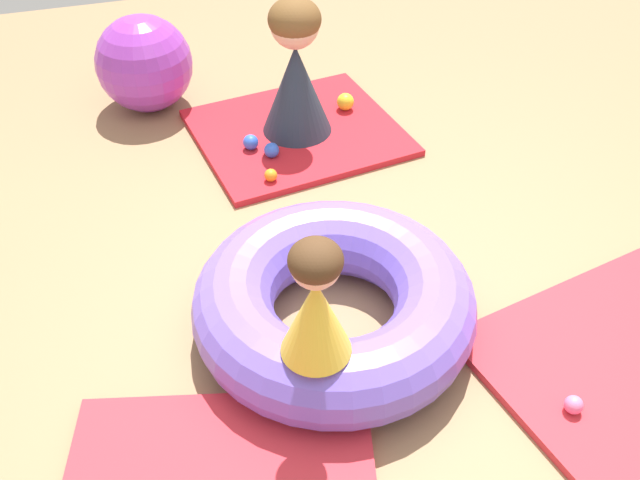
{
  "coord_description": "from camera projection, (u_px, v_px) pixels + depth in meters",
  "views": [
    {
      "loc": [
        -0.77,
        -1.86,
        2.29
      ],
      "look_at": [
        -0.12,
        0.26,
        0.36
      ],
      "focal_mm": 39.22,
      "sensor_mm": 36.0,
      "label": 1
    }
  ],
  "objects": [
    {
      "name": "ground_plane",
      "position": [
        365.0,
        335.0,
        3.01
      ],
      "size": [
        8.0,
        8.0,
        0.0
      ],
      "primitive_type": "plane",
      "color": "#93704C"
    },
    {
      "name": "gym_mat_near_right",
      "position": [
        297.0,
        132.0,
        4.2
      ],
      "size": [
        1.29,
        1.18,
        0.04
      ],
      "primitive_type": "cube",
      "rotation": [
        0.0,
        0.0,
        0.14
      ],
      "color": "red",
      "rests_on": "ground"
    },
    {
      "name": "inflatable_cushion",
      "position": [
        334.0,
        303.0,
        2.92
      ],
      "size": [
        1.19,
        1.19,
        0.34
      ],
      "primitive_type": "torus",
      "color": "#7056D1",
      "rests_on": "ground"
    },
    {
      "name": "child_in_yellow",
      "position": [
        316.0,
        301.0,
        2.35
      ],
      "size": [
        0.27,
        0.27,
        0.51
      ],
      "rotation": [
        0.0,
        0.0,
        4.68
      ],
      "color": "yellow",
      "rests_on": "inflatable_cushion"
    },
    {
      "name": "adult_seated",
      "position": [
        296.0,
        70.0,
        3.93
      ],
      "size": [
        0.57,
        0.57,
        0.8
      ],
      "rotation": [
        0.0,
        0.0,
        4.12
      ],
      "color": "#232D3D",
      "rests_on": "gym_mat_near_right"
    },
    {
      "name": "play_ball_blue",
      "position": [
        272.0,
        150.0,
        3.94
      ],
      "size": [
        0.09,
        0.09,
        0.09
      ],
      "primitive_type": "sphere",
      "color": "blue",
      "rests_on": "gym_mat_near_right"
    },
    {
      "name": "play_ball_orange",
      "position": [
        271.0,
        175.0,
        3.77
      ],
      "size": [
        0.07,
        0.07,
        0.07
      ],
      "primitive_type": "sphere",
      "color": "orange",
      "rests_on": "gym_mat_near_right"
    },
    {
      "name": "play_ball_pink",
      "position": [
        574.0,
        405.0,
        2.65
      ],
      "size": [
        0.07,
        0.07,
        0.07
      ],
      "primitive_type": "sphere",
      "color": "pink",
      "rests_on": "gym_mat_front"
    },
    {
      "name": "play_ball_yellow",
      "position": [
        345.0,
        102.0,
        4.32
      ],
      "size": [
        0.11,
        0.11,
        0.11
      ],
      "primitive_type": "sphere",
      "color": "yellow",
      "rests_on": "gym_mat_near_right"
    },
    {
      "name": "play_ball_blue_second",
      "position": [
        251.0,
        142.0,
        4.0
      ],
      "size": [
        0.09,
        0.09,
        0.09
      ],
      "primitive_type": "sphere",
      "color": "blue",
      "rests_on": "gym_mat_near_right"
    },
    {
      "name": "exercise_ball_large",
      "position": [
        144.0,
        64.0,
        4.27
      ],
      "size": [
        0.59,
        0.59,
        0.59
      ],
      "primitive_type": "sphere",
      "color": "purple",
      "rests_on": "ground"
    }
  ]
}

